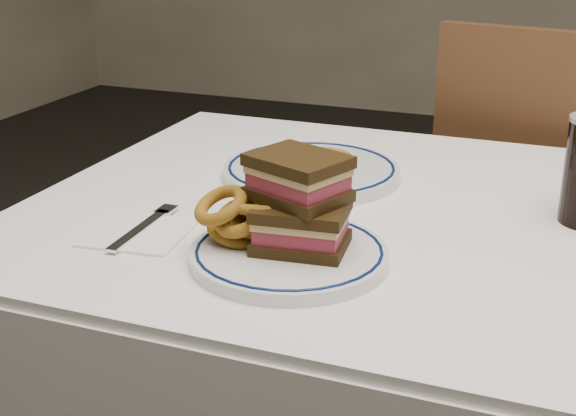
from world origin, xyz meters
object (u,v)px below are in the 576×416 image
(chair_far, at_px, (543,220))
(main_plate, at_px, (289,254))
(reuben_sandwich, at_px, (300,202))
(far_plate, at_px, (311,171))

(chair_far, height_order, main_plate, chair_far)
(chair_far, xyz_separation_m, main_plate, (-0.26, -0.88, 0.24))
(reuben_sandwich, height_order, far_plate, reuben_sandwich)
(far_plate, bearing_deg, reuben_sandwich, -73.08)
(main_plate, relative_size, reuben_sandwich, 1.79)
(chair_far, distance_m, reuben_sandwich, 0.95)
(chair_far, relative_size, main_plate, 3.76)
(chair_far, bearing_deg, main_plate, -106.67)
(chair_far, bearing_deg, far_plate, -121.82)
(chair_far, height_order, far_plate, chair_far)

